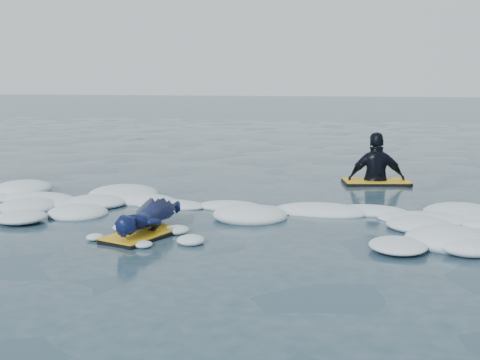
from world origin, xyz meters
TOP-DOWN VIEW (x-y plane):
  - ground at (0.00, 0.00)m, footprint 120.00×120.00m
  - foam_band at (0.00, 1.03)m, footprint 12.00×3.10m
  - prone_woman_unit at (0.18, -0.08)m, footprint 0.87×1.61m
  - waiting_rider_unit at (3.11, 4.28)m, footprint 1.35×0.92m

SIDE VIEW (x-z plane):
  - ground at x=0.00m, z-range 0.00..0.00m
  - foam_band at x=0.00m, z-range -0.15..0.15m
  - waiting_rider_unit at x=3.11m, z-range -0.85..1.00m
  - prone_woman_unit at x=0.18m, z-range 0.00..0.41m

